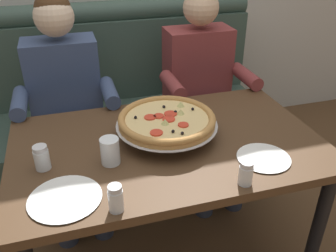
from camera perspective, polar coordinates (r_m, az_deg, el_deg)
booth_bench at (r=2.50m, az=-5.82°, el=1.47°), size 1.82×0.78×1.13m
dining_table at (r=1.63m, az=-0.04°, el=-5.04°), size 1.36×0.83×0.73m
diner_left at (r=2.09m, az=-15.84°, el=4.11°), size 0.54×0.64×1.27m
diner_right at (r=2.24m, az=5.55°, el=6.82°), size 0.54×0.64×1.27m
pizza at (r=1.59m, az=-0.18°, el=0.93°), size 0.45×0.45×0.12m
shaker_pepper_flakes at (r=1.48m, az=-19.39°, el=-4.99°), size 0.06×0.06×0.10m
shaker_parmesan at (r=1.23m, az=-8.30°, el=-11.56°), size 0.05×0.05×0.10m
shaker_oregano at (r=1.35m, az=12.24°, el=-7.55°), size 0.05×0.05×0.10m
plate_near_left at (r=1.32m, az=-16.08°, el=-10.78°), size 0.26×0.26×0.02m
plate_near_right at (r=1.52m, az=14.98°, el=-4.71°), size 0.22×0.22×0.02m
drinking_glass at (r=1.44m, az=-9.17°, el=-4.17°), size 0.08×0.08×0.11m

